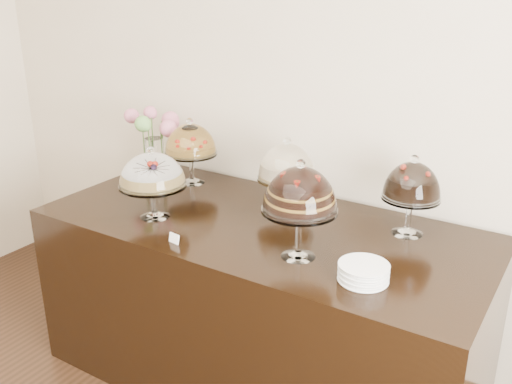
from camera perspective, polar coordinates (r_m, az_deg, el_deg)
The scene contains 10 objects.
wall_back at distance 3.04m, azimuth 7.32°, elevation 10.59°, with size 5.00×0.04×3.00m, color beige.
display_counter at distance 3.00m, azimuth 0.52°, elevation -11.03°, with size 2.20×1.00×0.90m, color black.
cake_stand_sugar_sponge at distance 2.83m, azimuth -10.35°, elevation 1.90°, with size 0.33×0.33×0.37m.
cake_stand_choco_layer at distance 2.36m, azimuth 4.42°, elevation -0.10°, with size 0.32×0.32×0.44m.
cake_stand_cheesecake at distance 2.90m, azimuth 3.08°, elevation 2.70°, with size 0.30×0.30×0.38m.
cake_stand_dark_choco at distance 2.69m, azimuth 15.34°, elevation 0.74°, with size 0.27×0.27×0.38m.
cake_stand_fruit_tart at distance 3.28m, azimuth -6.58°, elevation 4.99°, with size 0.30×0.30×0.39m.
flower_vase at distance 3.47m, azimuth -10.02°, elevation 5.71°, with size 0.35×0.33×0.40m.
plate_stack at distance 2.31m, azimuth 10.69°, elevation -7.93°, with size 0.20×0.20×0.07m.
price_card_left at distance 2.61m, azimuth -8.19°, elevation -4.61°, with size 0.06×0.01×0.04m, color white.
Camera 1 is at (1.26, 0.28, 2.04)m, focal length 40.00 mm.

